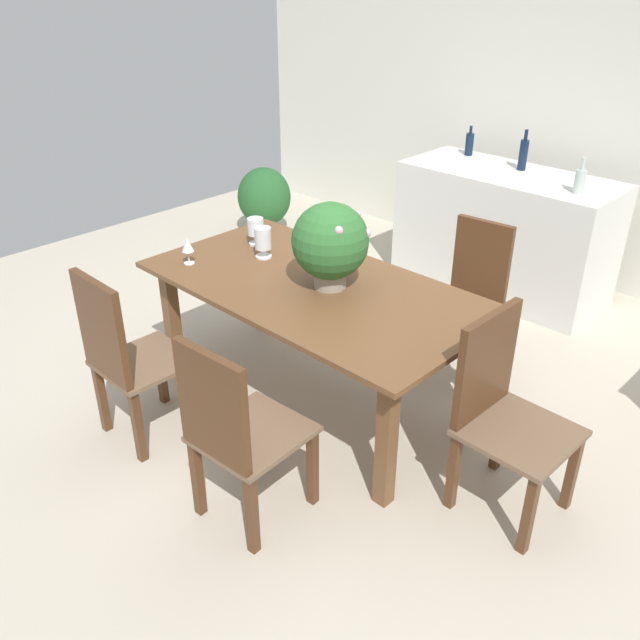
{
  "coord_description": "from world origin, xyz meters",
  "views": [
    {
      "loc": [
        2.35,
        -2.56,
        2.37
      ],
      "look_at": [
        0.07,
        -0.19,
        0.57
      ],
      "focal_mm": 37.46,
      "sensor_mm": 36.0,
      "label": 1
    }
  ],
  "objects_px": {
    "dining_table": "(314,301)",
    "chair_foot_end": "(502,406)",
    "flower_centerpiece": "(330,243)",
    "chair_near_right": "(235,429)",
    "wine_bottle_dark": "(469,144)",
    "wine_bottle_green": "(523,154)",
    "crystal_vase_left": "(263,240)",
    "wine_bottle_tall": "(580,181)",
    "crystal_vase_center_near": "(256,228)",
    "chair_near_left": "(125,353)",
    "kitchen_counter": "(503,232)",
    "chair_far_right": "(471,292)",
    "wine_glass": "(188,246)",
    "potted_plant_floor": "(264,198)"
  },
  "relations": [
    {
      "from": "wine_bottle_dark",
      "to": "chair_near_left",
      "type": "bearing_deg",
      "value": -88.45
    },
    {
      "from": "kitchen_counter",
      "to": "wine_bottle_green",
      "type": "relative_size",
      "value": 5.4
    },
    {
      "from": "wine_bottle_green",
      "to": "chair_near_right",
      "type": "bearing_deg",
      "value": -81.83
    },
    {
      "from": "dining_table",
      "to": "chair_far_right",
      "type": "xyz_separation_m",
      "value": [
        0.44,
        0.95,
        -0.13
      ]
    },
    {
      "from": "chair_far_right",
      "to": "chair_near_left",
      "type": "xyz_separation_m",
      "value": [
        -0.88,
        -1.91,
        0.02
      ]
    },
    {
      "from": "chair_far_right",
      "to": "chair_near_right",
      "type": "bearing_deg",
      "value": -94.53
    },
    {
      "from": "wine_bottle_dark",
      "to": "wine_bottle_green",
      "type": "distance_m",
      "value": 0.53
    },
    {
      "from": "chair_near_right",
      "to": "potted_plant_floor",
      "type": "height_order",
      "value": "chair_near_right"
    },
    {
      "from": "wine_bottle_tall",
      "to": "chair_far_right",
      "type": "bearing_deg",
      "value": -96.46
    },
    {
      "from": "chair_near_left",
      "to": "wine_bottle_tall",
      "type": "distance_m",
      "value": 3.17
    },
    {
      "from": "chair_near_right",
      "to": "chair_near_left",
      "type": "bearing_deg",
      "value": -3.67
    },
    {
      "from": "crystal_vase_center_near",
      "to": "wine_bottle_dark",
      "type": "distance_m",
      "value": 2.18
    },
    {
      "from": "crystal_vase_left",
      "to": "kitchen_counter",
      "type": "distance_m",
      "value": 2.16
    },
    {
      "from": "chair_near_right",
      "to": "potted_plant_floor",
      "type": "distance_m",
      "value": 3.75
    },
    {
      "from": "wine_glass",
      "to": "wine_bottle_green",
      "type": "bearing_deg",
      "value": 74.15
    },
    {
      "from": "flower_centerpiece",
      "to": "wine_bottle_dark",
      "type": "height_order",
      "value": "flower_centerpiece"
    },
    {
      "from": "crystal_vase_left",
      "to": "chair_foot_end",
      "type": "bearing_deg",
      "value": -1.99
    },
    {
      "from": "chair_near_left",
      "to": "kitchen_counter",
      "type": "xyz_separation_m",
      "value": [
        0.42,
        3.09,
        -0.07
      ]
    },
    {
      "from": "kitchen_counter",
      "to": "potted_plant_floor",
      "type": "bearing_deg",
      "value": -167.29
    },
    {
      "from": "chair_far_right",
      "to": "wine_bottle_tall",
      "type": "bearing_deg",
      "value": 78.56
    },
    {
      "from": "chair_near_right",
      "to": "crystal_vase_left",
      "type": "relative_size",
      "value": 5.18
    },
    {
      "from": "dining_table",
      "to": "flower_centerpiece",
      "type": "height_order",
      "value": "flower_centerpiece"
    },
    {
      "from": "chair_near_left",
      "to": "wine_glass",
      "type": "distance_m",
      "value": 0.79
    },
    {
      "from": "flower_centerpiece",
      "to": "crystal_vase_center_near",
      "type": "xyz_separation_m",
      "value": [
        -0.76,
        0.12,
        -0.15
      ]
    },
    {
      "from": "wine_bottle_dark",
      "to": "crystal_vase_center_near",
      "type": "bearing_deg",
      "value": -93.77
    },
    {
      "from": "potted_plant_floor",
      "to": "crystal_vase_center_near",
      "type": "bearing_deg",
      "value": -42.7
    },
    {
      "from": "kitchen_counter",
      "to": "wine_bottle_dark",
      "type": "relative_size",
      "value": 6.96
    },
    {
      "from": "dining_table",
      "to": "chair_foot_end",
      "type": "distance_m",
      "value": 1.22
    },
    {
      "from": "wine_bottle_tall",
      "to": "wine_bottle_green",
      "type": "xyz_separation_m",
      "value": [
        -0.57,
        0.25,
        0.03
      ]
    },
    {
      "from": "dining_table",
      "to": "wine_bottle_dark",
      "type": "relative_size",
      "value": 8.45
    },
    {
      "from": "chair_near_left",
      "to": "kitchen_counter",
      "type": "bearing_deg",
      "value": -97.07
    },
    {
      "from": "chair_far_right",
      "to": "chair_near_left",
      "type": "bearing_deg",
      "value": -119.72
    },
    {
      "from": "crystal_vase_left",
      "to": "wine_bottle_tall",
      "type": "distance_m",
      "value": 2.21
    },
    {
      "from": "chair_far_right",
      "to": "wine_bottle_green",
      "type": "relative_size",
      "value": 3.21
    },
    {
      "from": "dining_table",
      "to": "wine_bottle_dark",
      "type": "distance_m",
      "value": 2.43
    },
    {
      "from": "crystal_vase_center_near",
      "to": "chair_near_left",
      "type": "bearing_deg",
      "value": -78.37
    },
    {
      "from": "crystal_vase_center_near",
      "to": "chair_near_right",
      "type": "bearing_deg",
      "value": -45.03
    },
    {
      "from": "wine_glass",
      "to": "chair_near_left",
      "type": "bearing_deg",
      "value": -65.81
    },
    {
      "from": "crystal_vase_center_near",
      "to": "flower_centerpiece",
      "type": "bearing_deg",
      "value": -9.33
    },
    {
      "from": "chair_foot_end",
      "to": "chair_far_right",
      "type": "height_order",
      "value": "chair_foot_end"
    },
    {
      "from": "crystal_vase_center_near",
      "to": "wine_bottle_dark",
      "type": "relative_size",
      "value": 0.74
    },
    {
      "from": "chair_far_right",
      "to": "flower_centerpiece",
      "type": "distance_m",
      "value": 1.09
    },
    {
      "from": "flower_centerpiece",
      "to": "chair_near_right",
      "type": "bearing_deg",
      "value": -69.76
    },
    {
      "from": "chair_foot_end",
      "to": "wine_glass",
      "type": "height_order",
      "value": "chair_foot_end"
    },
    {
      "from": "chair_foot_end",
      "to": "crystal_vase_center_near",
      "type": "bearing_deg",
      "value": 86.38
    },
    {
      "from": "flower_centerpiece",
      "to": "potted_plant_floor",
      "type": "xyz_separation_m",
      "value": [
        -2.34,
        1.58,
        -0.67
      ]
    },
    {
      "from": "wine_bottle_dark",
      "to": "potted_plant_floor",
      "type": "bearing_deg",
      "value": -157.54
    },
    {
      "from": "chair_near_right",
      "to": "potted_plant_floor",
      "type": "bearing_deg",
      "value": -47.28
    },
    {
      "from": "crystal_vase_left",
      "to": "chair_far_right",
      "type": "bearing_deg",
      "value": 43.9
    },
    {
      "from": "crystal_vase_center_near",
      "to": "chair_foot_end",
      "type": "bearing_deg",
      "value": -4.99
    }
  ]
}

